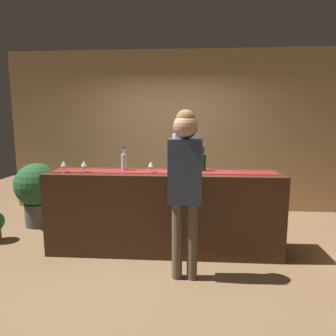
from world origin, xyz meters
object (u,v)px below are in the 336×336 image
object	(u,v)px
wine_bottle_clear	(124,162)
wine_glass_far_end	(151,164)
wine_glass_near_customer	(64,164)
wine_bottle_green	(203,162)
wine_glass_mid_counter	(84,164)
customer_sipping	(185,176)
potted_plant_tall	(37,190)
bartender	(185,160)
wine_bottle_amber	(175,163)

from	to	relation	value
wine_bottle_clear	wine_glass_far_end	world-z (taller)	wine_bottle_clear
wine_glass_near_customer	wine_glass_far_end	world-z (taller)	same
wine_bottle_green	wine_glass_mid_counter	size ratio (longest dim) A/B	2.10
wine_glass_near_customer	customer_sipping	xyz separation A→B (m)	(1.50, -0.57, -0.03)
wine_bottle_clear	wine_glass_mid_counter	world-z (taller)	wine_bottle_clear
wine_glass_far_end	potted_plant_tall	size ratio (longest dim) A/B	0.14
wine_glass_mid_counter	bartender	distance (m)	1.42
wine_glass_near_customer	wine_glass_mid_counter	bearing A→B (deg)	3.40
wine_bottle_amber	bartender	bearing A→B (deg)	78.21
wine_bottle_green	wine_bottle_amber	bearing A→B (deg)	-163.41
wine_bottle_amber	wine_glass_near_customer	xyz separation A→B (m)	(-1.36, -0.10, -0.01)
wine_glass_far_end	customer_sipping	xyz separation A→B (m)	(0.42, -0.60, -0.03)
wine_bottle_clear	potted_plant_tall	size ratio (longest dim) A/B	0.30
wine_glass_near_customer	customer_sipping	distance (m)	1.61
wine_bottle_amber	wine_bottle_green	xyz separation A→B (m)	(0.35, 0.11, 0.00)
wine_bottle_clear	wine_glass_near_customer	size ratio (longest dim) A/B	2.10
wine_glass_far_end	wine_bottle_green	bearing A→B (deg)	14.96
wine_bottle_amber	wine_bottle_clear	xyz separation A→B (m)	(-0.65, 0.10, 0.00)
wine_bottle_amber	potted_plant_tall	bearing A→B (deg)	159.32
wine_glass_near_customer	wine_glass_mid_counter	xyz separation A→B (m)	(0.25, 0.01, 0.00)
wine_bottle_green	bartender	distance (m)	0.55
wine_bottle_clear	wine_glass_near_customer	bearing A→B (deg)	-164.87
wine_glass_mid_counter	wine_glass_far_end	world-z (taller)	same
wine_glass_near_customer	wine_bottle_amber	bearing A→B (deg)	4.07
wine_bottle_clear	customer_sipping	xyz separation A→B (m)	(0.79, -0.76, -0.03)
wine_bottle_amber	bartender	xyz separation A→B (m)	(0.13, 0.60, -0.04)
wine_glass_mid_counter	bartender	size ratio (longest dim) A/B	0.08
wine_bottle_amber	wine_glass_mid_counter	xyz separation A→B (m)	(-1.11, -0.08, -0.01)
wine_glass_far_end	potted_plant_tall	bearing A→B (deg)	154.98
potted_plant_tall	wine_glass_mid_counter	bearing A→B (deg)	-39.85
wine_glass_near_customer	potted_plant_tall	world-z (taller)	wine_glass_near_customer
wine_bottle_green	wine_bottle_clear	bearing A→B (deg)	-179.49
wine_bottle_amber	potted_plant_tall	xyz separation A→B (m)	(-2.21, 0.84, -0.57)
wine_bottle_green	wine_glass_far_end	size ratio (longest dim) A/B	2.10
wine_glass_mid_counter	customer_sipping	distance (m)	1.38
bartender	potted_plant_tall	xyz separation A→B (m)	(-2.34, 0.23, -0.52)
customer_sipping	wine_bottle_green	bearing A→B (deg)	77.20
bartender	customer_sipping	world-z (taller)	customer_sipping
wine_bottle_clear	wine_glass_near_customer	world-z (taller)	wine_bottle_clear
wine_bottle_clear	wine_glass_near_customer	distance (m)	0.74
wine_bottle_green	wine_glass_far_end	bearing A→B (deg)	-165.04
wine_glass_far_end	wine_glass_mid_counter	bearing A→B (deg)	-178.82
wine_bottle_green	wine_bottle_clear	world-z (taller)	same
wine_bottle_green	wine_glass_mid_counter	xyz separation A→B (m)	(-1.47, -0.19, -0.01)
wine_glass_near_customer	potted_plant_tall	xyz separation A→B (m)	(-0.85, 0.93, -0.56)
wine_bottle_amber	wine_glass_near_customer	world-z (taller)	wine_bottle_amber
wine_bottle_amber	customer_sipping	size ratio (longest dim) A/B	0.17
wine_glass_near_customer	bartender	world-z (taller)	bartender
wine_glass_mid_counter	wine_bottle_amber	bearing A→B (deg)	4.22
wine_glass_mid_counter	bartender	bearing A→B (deg)	28.89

